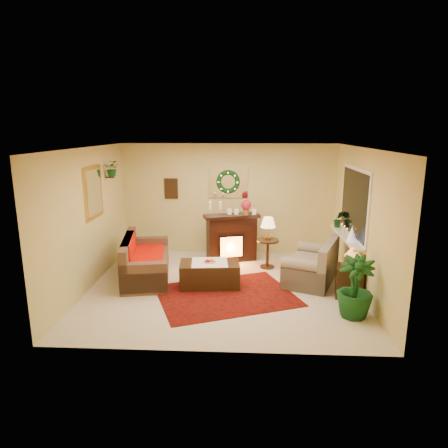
{
  "coord_description": "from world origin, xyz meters",
  "views": [
    {
      "loc": [
        0.38,
        -7.06,
        2.91
      ],
      "look_at": [
        0.0,
        0.35,
        1.15
      ],
      "focal_mm": 32.0,
      "sensor_mm": 36.0,
      "label": 1
    }
  ],
  "objects_px": {
    "sofa": "(146,257)",
    "end_table_square": "(349,282)",
    "side_table_round": "(267,253)",
    "coffee_table": "(210,276)",
    "loveseat": "(311,260)",
    "fireplace": "(232,237)"
  },
  "relations": [
    {
      "from": "end_table_square",
      "to": "side_table_round",
      "type": "bearing_deg",
      "value": 133.18
    },
    {
      "from": "coffee_table",
      "to": "side_table_round",
      "type": "bearing_deg",
      "value": 38.91
    },
    {
      "from": "sofa",
      "to": "fireplace",
      "type": "height_order",
      "value": "fireplace"
    },
    {
      "from": "loveseat",
      "to": "end_table_square",
      "type": "bearing_deg",
      "value": -31.35
    },
    {
      "from": "loveseat",
      "to": "end_table_square",
      "type": "distance_m",
      "value": 0.93
    },
    {
      "from": "side_table_round",
      "to": "end_table_square",
      "type": "relative_size",
      "value": 1.13
    },
    {
      "from": "fireplace",
      "to": "end_table_square",
      "type": "xyz_separation_m",
      "value": [
        2.16,
        -1.9,
        -0.28
      ]
    },
    {
      "from": "sofa",
      "to": "end_table_square",
      "type": "xyz_separation_m",
      "value": [
        3.83,
        -0.75,
        -0.16
      ]
    },
    {
      "from": "sofa",
      "to": "loveseat",
      "type": "distance_m",
      "value": 3.27
    },
    {
      "from": "fireplace",
      "to": "side_table_round",
      "type": "relative_size",
      "value": 1.75
    },
    {
      "from": "sofa",
      "to": "fireplace",
      "type": "bearing_deg",
      "value": 24.1
    },
    {
      "from": "coffee_table",
      "to": "loveseat",
      "type": "bearing_deg",
      "value": 6.05
    },
    {
      "from": "fireplace",
      "to": "loveseat",
      "type": "xyz_separation_m",
      "value": [
        1.6,
        -1.16,
        -0.13
      ]
    },
    {
      "from": "side_table_round",
      "to": "coffee_table",
      "type": "height_order",
      "value": "side_table_round"
    },
    {
      "from": "sofa",
      "to": "end_table_square",
      "type": "bearing_deg",
      "value": -21.34
    },
    {
      "from": "side_table_round",
      "to": "coffee_table",
      "type": "relative_size",
      "value": 0.56
    },
    {
      "from": "sofa",
      "to": "side_table_round",
      "type": "relative_size",
      "value": 3.1
    },
    {
      "from": "fireplace",
      "to": "side_table_round",
      "type": "xyz_separation_m",
      "value": [
        0.79,
        -0.44,
        -0.23
      ]
    },
    {
      "from": "side_table_round",
      "to": "loveseat",
      "type": "bearing_deg",
      "value": -41.58
    },
    {
      "from": "coffee_table",
      "to": "sofa",
      "type": "bearing_deg",
      "value": 157.27
    },
    {
      "from": "end_table_square",
      "to": "coffee_table",
      "type": "relative_size",
      "value": 0.5
    },
    {
      "from": "side_table_round",
      "to": "coffee_table",
      "type": "bearing_deg",
      "value": -135.83
    }
  ]
}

